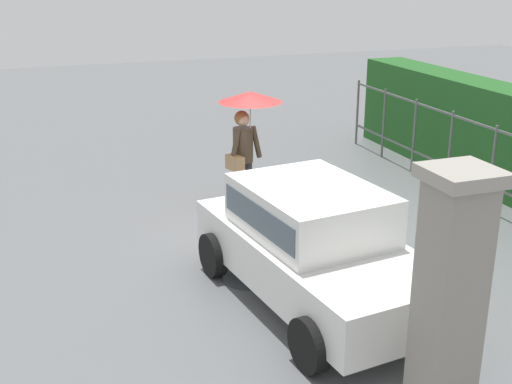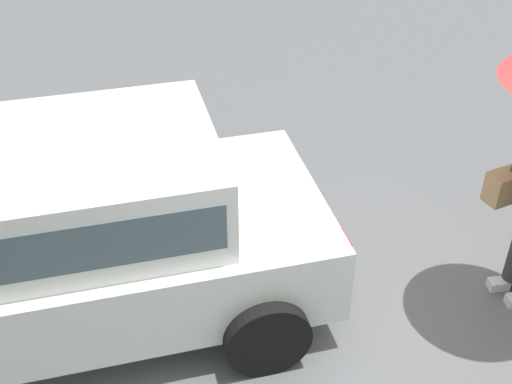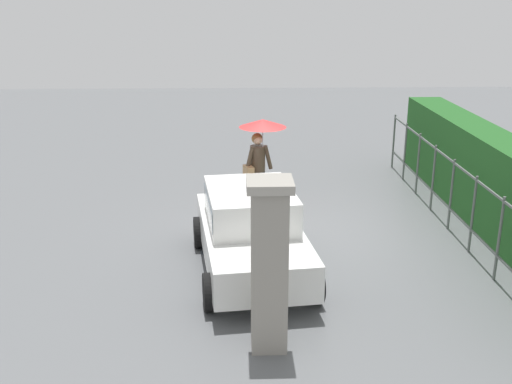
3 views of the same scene
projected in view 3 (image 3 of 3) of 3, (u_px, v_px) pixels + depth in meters
The scene contains 7 objects.
ground_plane at pixel (287, 231), 12.57m from camera, with size 40.00×40.00×0.00m, color slate.
car at pixel (251, 228), 10.53m from camera, with size 3.89×2.22×1.48m.
pedestrian at pixel (260, 142), 13.46m from camera, with size 1.05×1.05×2.06m.
gate_pillar at pixel (269, 264), 8.07m from camera, with size 0.60×0.60×2.42m.
fence_section at pixel (452, 191), 12.42m from camera, with size 9.55×0.05×1.50m.
hedge_row at pixel (497, 185), 12.41m from camera, with size 10.50×0.90×1.90m, color #235B23.
puddle_near at pixel (226, 250), 11.62m from camera, with size 0.99×0.99×0.00m, color #4C545B.
Camera 3 is at (11.67, -1.03, 4.67)m, focal length 42.65 mm.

